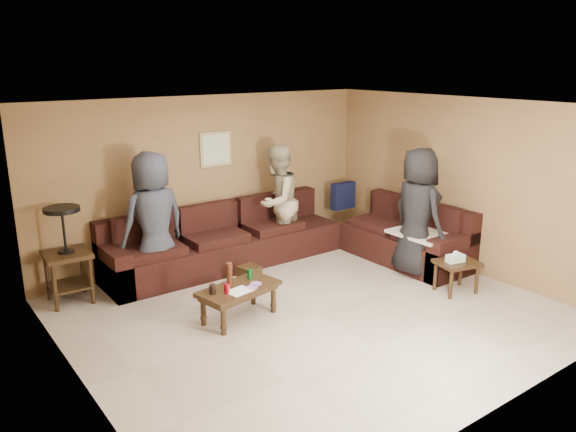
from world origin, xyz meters
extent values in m
plane|color=#AC9F91|center=(0.00, 0.00, 0.00)|extent=(5.50, 5.50, 0.00)
cube|color=white|center=(0.00, 0.00, 2.45)|extent=(5.50, 5.00, 0.10)
cube|color=olive|center=(0.00, 2.50, 1.25)|extent=(5.50, 0.10, 2.50)
cube|color=olive|center=(0.00, -2.50, 1.25)|extent=(5.50, 0.10, 2.50)
cube|color=olive|center=(-2.75, 0.00, 1.25)|extent=(0.10, 5.00, 2.50)
cube|color=olive|center=(2.75, 0.00, 1.25)|extent=(0.10, 5.00, 2.50)
cube|color=black|center=(0.00, 2.05, 0.23)|extent=(3.70, 0.90, 0.45)
cube|color=black|center=(0.00, 2.38, 0.68)|extent=(3.70, 0.24, 0.45)
cube|color=black|center=(-1.73, 2.05, 0.32)|extent=(0.24, 0.90, 0.63)
cube|color=black|center=(2.30, 0.60, 0.23)|extent=(0.90, 2.00, 0.45)
cube|color=black|center=(2.63, 0.60, 0.68)|extent=(0.24, 2.00, 0.45)
cube|color=black|center=(2.30, -0.28, 0.32)|extent=(0.90, 0.24, 0.63)
cube|color=black|center=(2.30, 2.05, 0.75)|extent=(0.45, 0.14, 0.45)
cube|color=beige|center=(2.30, 0.15, 0.58)|extent=(1.00, 0.85, 0.04)
cube|color=#312010|center=(-0.81, 0.40, 0.38)|extent=(1.05, 0.66, 0.05)
cube|color=#312010|center=(-0.81, 0.40, 0.33)|extent=(0.97, 0.58, 0.04)
cylinder|color=#312010|center=(-1.17, 0.15, 0.18)|extent=(0.06, 0.06, 0.36)
cylinder|color=#312010|center=(-0.38, 0.30, 0.18)|extent=(0.06, 0.06, 0.36)
cylinder|color=#312010|center=(-1.23, 0.50, 0.18)|extent=(0.06, 0.06, 0.36)
cylinder|color=#312010|center=(-0.44, 0.65, 0.18)|extent=(0.06, 0.06, 0.36)
cylinder|color=#B6142A|center=(-1.02, 0.31, 0.47)|extent=(0.07, 0.07, 0.12)
cylinder|color=#178231|center=(-0.56, 0.54, 0.47)|extent=(0.07, 0.07, 0.12)
cylinder|color=#391B0C|center=(-0.87, 0.50, 0.55)|extent=(0.07, 0.07, 0.28)
cylinder|color=black|center=(-1.15, 0.41, 0.46)|extent=(0.08, 0.08, 0.11)
cube|color=white|center=(-0.87, 0.28, 0.41)|extent=(0.32, 0.27, 0.00)
cylinder|color=#E9529F|center=(-0.69, 0.28, 0.41)|extent=(0.14, 0.14, 0.01)
cylinder|color=#E9529F|center=(-0.60, 0.35, 0.41)|extent=(0.14, 0.14, 0.01)
cube|color=#312010|center=(-2.28, 2.10, 0.64)|extent=(0.58, 0.58, 0.05)
cube|color=#312010|center=(-2.28, 2.10, 0.22)|extent=(0.51, 0.51, 0.03)
cylinder|color=#312010|center=(-2.51, 1.90, 0.32)|extent=(0.05, 0.05, 0.64)
cylinder|color=#312010|center=(-2.08, 1.87, 0.32)|extent=(0.05, 0.05, 0.64)
cylinder|color=#312010|center=(-2.49, 2.33, 0.32)|extent=(0.05, 0.05, 0.64)
cylinder|color=#312010|center=(-2.05, 2.31, 0.32)|extent=(0.05, 0.05, 0.64)
cylinder|color=black|center=(-2.28, 2.10, 0.68)|extent=(0.20, 0.20, 0.03)
cylinder|color=black|center=(-2.28, 2.10, 0.96)|extent=(0.03, 0.03, 0.53)
cylinder|color=black|center=(-2.28, 2.10, 1.22)|extent=(0.44, 0.44, 0.05)
cube|color=#312010|center=(1.94, -0.62, 0.41)|extent=(0.61, 0.54, 0.05)
cylinder|color=#312010|center=(1.70, -0.73, 0.20)|extent=(0.05, 0.05, 0.41)
cylinder|color=#312010|center=(2.10, -0.83, 0.20)|extent=(0.05, 0.05, 0.41)
cylinder|color=#312010|center=(1.77, -0.42, 0.20)|extent=(0.05, 0.05, 0.41)
cylinder|color=#312010|center=(2.18, -0.51, 0.20)|extent=(0.05, 0.05, 0.41)
cube|color=white|center=(1.89, -0.62, 0.48)|extent=(0.26, 0.17, 0.10)
cube|color=white|center=(1.89, -0.62, 0.55)|extent=(0.06, 0.04, 0.05)
cube|color=#312010|center=(-0.19, 1.14, 0.15)|extent=(0.29, 0.29, 0.30)
cube|color=tan|center=(0.10, 2.48, 1.70)|extent=(0.52, 0.03, 0.52)
cube|color=silver|center=(0.10, 2.46, 1.70)|extent=(0.44, 0.01, 0.44)
imported|color=#2F3442|center=(-1.18, 1.91, 0.93)|extent=(0.98, 0.71, 1.86)
imported|color=tan|center=(0.85, 1.95, 0.88)|extent=(1.07, 0.99, 1.77)
imported|color=black|center=(2.01, 0.16, 0.92)|extent=(0.69, 0.96, 1.84)
camera|label=1|loc=(-3.98, -4.90, 3.00)|focal=35.00mm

